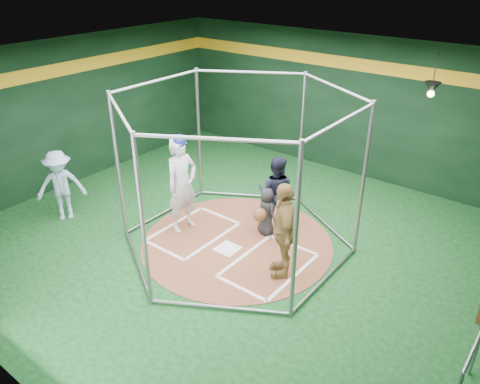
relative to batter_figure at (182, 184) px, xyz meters
The scene contains 13 objects.
room_shell 1.43m from the batter_figure, 11.15° to the left, with size 10.10×9.10×3.53m.
clay_disc 1.61m from the batter_figure, 10.79° to the left, with size 3.80×3.80×0.01m, color brown.
home_plate 1.59m from the batter_figure, ahead, with size 0.43×0.43×0.01m, color white.
batter_box_left 1.06m from the batter_figure, ahead, with size 1.17×1.77×0.01m.
batter_box_right 2.40m from the batter_figure, ahead, with size 1.17×1.77×0.01m.
batting_cage 1.32m from the batter_figure, 10.79° to the left, with size 4.05×4.67×3.00m.
pendant_lamp_near 5.41m from the batter_figure, 48.27° to the left, with size 0.34×0.34×0.90m.
batter_figure is the anchor object (origin of this frame).
visitor_leopard 2.47m from the batter_figure, ahead, with size 1.05×0.44×1.79m, color tan.
catcher_figure 1.78m from the batter_figure, 30.21° to the left, with size 0.58×0.63×1.01m.
umpire 1.92m from the batter_figure, 40.41° to the left, with size 0.77×0.60×1.58m, color black.
bystander_blue 2.69m from the batter_figure, 151.69° to the right, with size 1.01×0.58×1.56m, color #9AB2CB.
steel_railing 5.85m from the batter_figure, ahead, with size 0.05×0.98×0.84m.
Camera 1 is at (4.87, -6.18, 5.17)m, focal length 35.00 mm.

